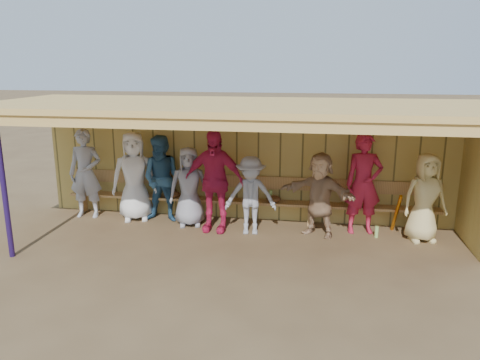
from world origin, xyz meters
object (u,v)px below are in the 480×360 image
player_a (86,173)px  player_h (425,198)px  player_extra (189,187)px  bench (246,196)px  player_c (163,179)px  player_g (364,184)px  player_d (214,181)px  player_e (251,195)px  player_f (320,194)px  player_b (134,176)px

player_a → player_h: size_ratio=1.15×
player_extra → player_a: bearing=159.8°
bench → player_c: bearing=-169.6°
player_c → player_g: player_g is taller
player_a → player_g: bearing=-6.2°
player_a → bench: 3.38m
player_c → bench: size_ratio=0.23×
player_a → player_g: player_g is taller
player_a → player_c: player_a is taller
player_c → player_d: size_ratio=0.90×
player_e → player_f: bearing=-2.0°
player_extra → bench: player_extra is taller
player_e → player_g: player_g is taller
player_g → bench: player_g is taller
player_a → player_g: size_ratio=0.97×
player_h → player_extra: size_ratio=1.02×
player_a → player_extra: (2.27, -0.17, -0.14)m
player_a → player_e: (3.54, -0.42, -0.19)m
player_c → player_d: (1.14, -0.37, 0.10)m
player_c → player_f: (3.14, -0.29, -0.09)m
player_d → player_f: 2.01m
player_g → player_extra: bearing=172.3°
player_c → player_h: (5.01, -0.26, -0.07)m
player_b → player_extra: bearing=-27.8°
player_d → player_extra: player_d is taller
player_g → player_d: bearing=176.9°
player_f → player_extra: (-2.55, 0.13, 0.00)m
player_a → player_g: 5.63m
player_b → player_a: bearing=160.0°
player_f → bench: player_f is taller
player_c → bench: player_c is taller
player_a → player_f: player_a is taller
player_h → bench: 3.41m
player_c → player_f: size_ratio=1.12×
player_g → player_h: 1.10m
player_b → player_e: bearing=-29.6°
player_c → player_g: 3.95m
player_f → player_extra: size_ratio=1.00×
player_f → player_g: size_ratio=0.83×
player_b → player_g: player_g is taller
player_a → player_d: bearing=-13.5°
player_h → player_c: bearing=162.8°
player_a → player_extra: size_ratio=1.18×
player_d → player_e: 0.76m
player_a → player_b: bearing=-6.2°
player_e → player_h: size_ratio=0.92×
player_g → player_e: bearing=-179.2°
player_h → player_e: bearing=168.7°
player_e → player_g: bearing=3.7°
player_b → bench: 2.33m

